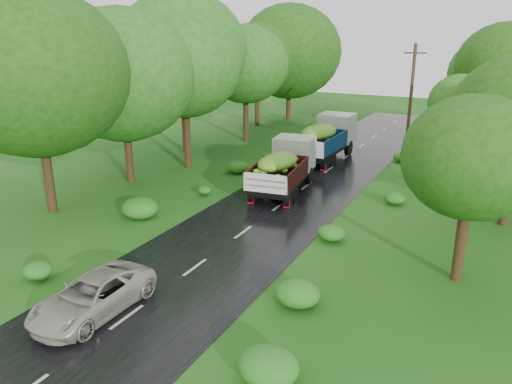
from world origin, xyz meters
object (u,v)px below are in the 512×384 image
Objects in this scene: truck_far at (326,136)px; car at (93,296)px; truck_near at (285,164)px; utility_pole at (410,105)px.

car is at bearing -88.58° from truck_far.
truck_near is 0.84× the size of utility_pole.
utility_pole is (5.43, 0.85, 2.48)m from truck_far.
utility_pole is at bearing 52.67° from truck_near.
utility_pole is (5.10, 8.87, 2.60)m from truck_near.
truck_far is 22.98m from car.
truck_near is at bearing -140.08° from utility_pole.
truck_far is at bearing 91.24° from car.
utility_pole is (5.38, 23.80, 3.52)m from car.
utility_pole is at bearing 10.19° from truck_far.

